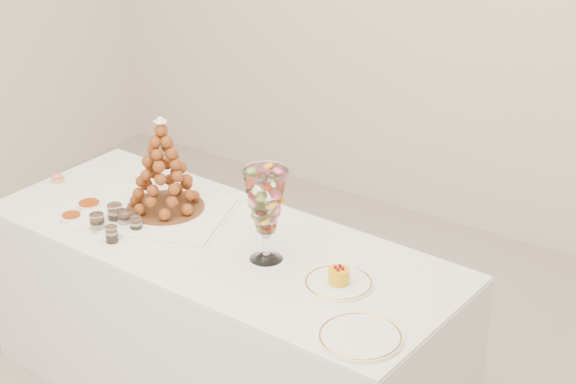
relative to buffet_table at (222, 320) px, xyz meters
The scene contains 15 objects.
buffet_table is the anchor object (origin of this frame).
lace_tray 0.49m from the buffet_table, behind, with size 0.55×0.41×0.02m, color white.
macaron_vase 0.62m from the buffet_table, ahead, with size 0.16×0.16×0.35m.
cake_plate 0.64m from the buffet_table, ahead, with size 0.24×0.24×0.01m, color white.
spare_plate 0.88m from the buffet_table, 19.28° to the right, with size 0.27×0.27×0.01m, color white.
pink_tart 0.95m from the buffet_table, behind, with size 0.06×0.06×0.04m.
verrine_a 0.58m from the buffet_table, 164.46° to the right, with size 0.06×0.06×0.08m, color white.
verrine_b 0.55m from the buffet_table, 161.64° to the right, with size 0.05×0.05×0.07m, color white.
verrine_c 0.50m from the buffet_table, 156.70° to the right, with size 0.05×0.05×0.06m, color white.
verrine_d 0.61m from the buffet_table, 153.48° to the right, with size 0.06×0.06×0.08m, color white.
verrine_e 0.55m from the buffet_table, 144.03° to the right, with size 0.05×0.05×0.06m, color white.
ramekin_back 0.69m from the buffet_table, behind, with size 0.09×0.09×0.03m, color white.
ramekin_front 0.70m from the buffet_table, 160.62° to the right, with size 0.08×0.08×0.02m, color white.
croquembouche 0.64m from the buffet_table, 168.75° to the left, with size 0.32×0.32×0.38m.
mousse_cake 0.66m from the buffet_table, ahead, with size 0.07×0.07×0.07m.
Camera 1 is at (1.86, -2.35, 2.43)m, focal length 60.00 mm.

